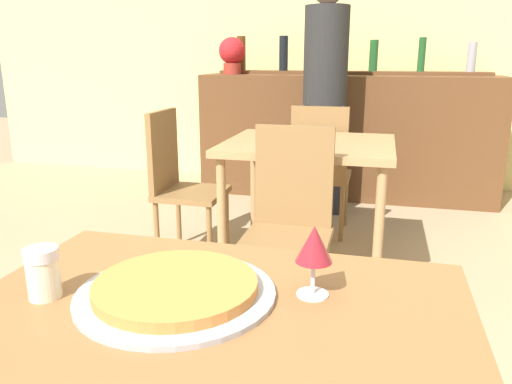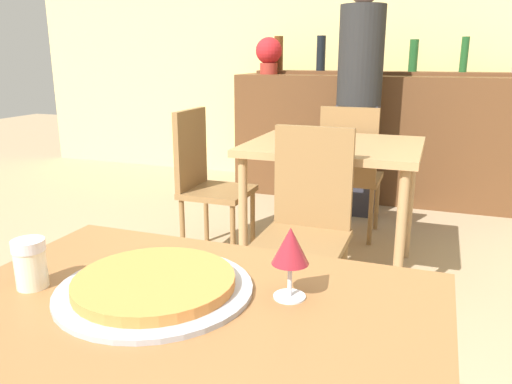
% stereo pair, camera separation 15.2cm
% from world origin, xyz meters
% --- Properties ---
extents(wall_back, '(8.00, 0.05, 2.80)m').
position_xyz_m(wall_back, '(0.00, 4.18, 1.40)').
color(wall_back, '#EAD684').
rests_on(wall_back, ground_plane).
extents(dining_table_near, '(1.05, 0.72, 0.74)m').
position_xyz_m(dining_table_near, '(0.00, 0.00, 0.65)').
color(dining_table_near, brown).
rests_on(dining_table_near, ground_plane).
extents(dining_table_far, '(0.95, 0.83, 0.77)m').
position_xyz_m(dining_table_far, '(-0.08, 1.93, 0.68)').
color(dining_table_far, '#A87F51').
rests_on(dining_table_far, ground_plane).
extents(bar_counter, '(2.60, 0.56, 1.08)m').
position_xyz_m(bar_counter, '(0.00, 3.68, 0.54)').
color(bar_counter, brown).
rests_on(bar_counter, ground_plane).
extents(bar_back_shelf, '(2.39, 0.24, 0.34)m').
position_xyz_m(bar_back_shelf, '(-0.05, 3.82, 1.16)').
color(bar_back_shelf, brown).
rests_on(bar_back_shelf, bar_counter).
extents(chair_far_side_front, '(0.40, 0.40, 0.93)m').
position_xyz_m(chair_far_side_front, '(-0.08, 1.36, 0.52)').
color(chair_far_side_front, olive).
rests_on(chair_far_side_front, ground_plane).
extents(chair_far_side_back, '(0.40, 0.40, 0.93)m').
position_xyz_m(chair_far_side_back, '(-0.08, 2.51, 0.52)').
color(chair_far_side_back, olive).
rests_on(chair_far_side_back, ground_plane).
extents(chair_far_side_left, '(0.40, 0.40, 0.93)m').
position_xyz_m(chair_far_side_left, '(-0.90, 1.93, 0.52)').
color(chair_far_side_left, olive).
rests_on(chair_far_side_left, ground_plane).
extents(pizza_tray, '(0.43, 0.43, 0.04)m').
position_xyz_m(pizza_tray, '(-0.10, 0.03, 0.76)').
color(pizza_tray, '#A3A3A8').
rests_on(pizza_tray, dining_table_near).
extents(cheese_shaker, '(0.07, 0.07, 0.11)m').
position_xyz_m(cheese_shaker, '(-0.37, -0.04, 0.80)').
color(cheese_shaker, beige).
rests_on(cheese_shaker, dining_table_near).
extents(person_standing, '(0.34, 0.34, 1.84)m').
position_xyz_m(person_standing, '(-0.14, 3.10, 1.01)').
color(person_standing, '#2D2D38').
rests_on(person_standing, ground_plane).
extents(wine_glass, '(0.08, 0.08, 0.16)m').
position_xyz_m(wine_glass, '(0.19, 0.11, 0.86)').
color(wine_glass, silver).
rests_on(wine_glass, dining_table_near).
extents(potted_plant, '(0.24, 0.24, 0.33)m').
position_xyz_m(potted_plant, '(-1.05, 3.63, 1.27)').
color(potted_plant, maroon).
rests_on(potted_plant, bar_counter).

